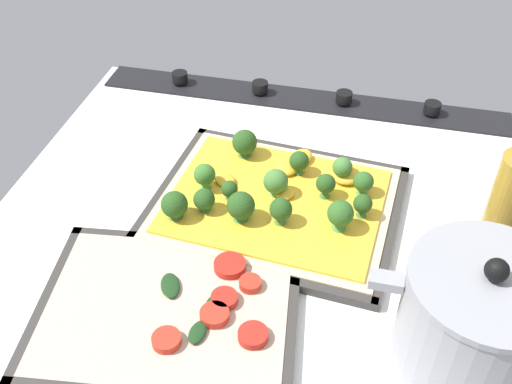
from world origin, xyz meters
TOP-DOWN VIEW (x-y plane):
  - ground_plane at (0.00, 0.00)cm, footprint 74.07×70.37cm
  - stove_control_panel at (-0.00, -31.69)cm, footprint 71.10×7.00cm
  - baking_tray_front at (-1.40, -2.80)cm, footprint 35.69×29.81cm
  - broccoli_pizza at (-1.25, -3.09)cm, footprint 33.10×27.22cm
  - baking_tray_back at (7.21, 17.91)cm, footprint 33.07×27.36cm
  - veggie_pizza_back at (6.46, 17.73)cm, footprint 30.39×24.68cm
  - cooking_pot at (-26.59, 15.76)cm, footprint 23.37×16.50cm
  - oil_bottle at (-29.86, 1.00)cm, footprint 4.88×4.88cm

SIDE VIEW (x-z plane):
  - ground_plane at x=0.00cm, z-range -3.00..0.00cm
  - baking_tray_front at x=-1.40cm, z-range -0.28..1.02cm
  - baking_tray_back at x=7.21cm, z-range -0.27..1.03cm
  - stove_control_panel at x=0.00cm, z-range -0.74..1.86cm
  - veggie_pizza_back at x=6.46cm, z-range 0.12..2.02cm
  - broccoli_pizza at x=-1.25cm, z-range -0.78..4.99cm
  - cooking_pot at x=-26.59cm, z-range -1.14..13.96cm
  - oil_bottle at x=-29.86cm, z-range -1.86..19.96cm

